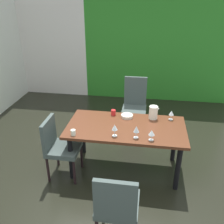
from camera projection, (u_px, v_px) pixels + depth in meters
ground_plane at (98, 174)px, 3.73m from camera, size 5.26×6.17×0.02m
back_panel_interior at (51, 44)px, 6.10m from camera, size 1.74×0.10×2.58m
garden_window_panel at (160, 47)px, 5.74m from camera, size 3.52×0.10×2.58m
dining_table at (126, 132)px, 3.55m from camera, size 1.66×0.86×0.74m
chair_head_near at (117, 205)px, 2.51m from camera, size 0.44×0.44×0.92m
chair_left_near at (58, 145)px, 3.51m from camera, size 0.45×0.44×0.89m
chair_head_far at (135, 103)px, 4.69m from camera, size 0.44×0.45×1.03m
wine_glass_west at (171, 113)px, 3.65m from camera, size 0.07×0.07×0.14m
wine_glass_center at (115, 128)px, 3.23m from camera, size 0.08×0.08×0.17m
wine_glass_north at (136, 129)px, 3.19m from camera, size 0.07×0.07×0.17m
wine_glass_near_window at (152, 133)px, 3.14m from camera, size 0.08×0.08×0.14m
serving_bowl_right at (127, 116)px, 3.75m from camera, size 0.18×0.18×0.04m
cup_front at (73, 132)px, 3.29m from camera, size 0.07×0.07×0.08m
cup_rear at (113, 112)px, 3.82m from camera, size 0.07×0.07×0.08m
pitcher_corner at (153, 112)px, 3.68m from camera, size 0.14×0.13×0.20m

